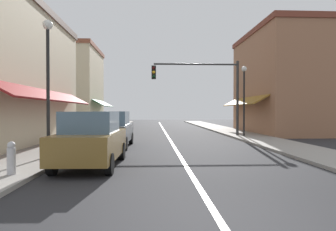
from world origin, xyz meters
name	(u,v)px	position (x,y,z in m)	size (l,w,h in m)	color
ground_plane	(167,135)	(0.00, 18.00, 0.00)	(80.00, 80.00, 0.00)	#28282B
sidewalk_left	(91,135)	(-5.50, 18.00, 0.06)	(2.60, 56.00, 0.12)	gray
sidewalk_right	(241,134)	(5.50, 18.00, 0.06)	(2.60, 56.00, 0.12)	gray
lane_center_stripe	(167,135)	(0.00, 18.00, 0.00)	(0.14, 52.00, 0.01)	silver
storefront_right_block	(277,82)	(9.02, 20.00, 4.11)	(5.75, 10.20, 8.21)	#9E6B4C
storefront_far_left	(77,88)	(-8.89, 28.00, 4.20)	(5.49, 8.20, 8.39)	beige
parked_car_nearest_left	(92,139)	(-3.04, 5.77, 0.88)	(1.88, 4.15, 1.77)	brown
parked_car_second_left	(112,129)	(-3.07, 11.03, 0.88)	(1.88, 4.15, 1.77)	#4C5156
traffic_signal_mast_arm	(206,84)	(2.59, 16.53, 3.66)	(6.03, 0.50, 5.24)	#333333
street_lamp_left_near	(48,67)	(-4.89, 7.20, 3.41)	(0.36, 0.36, 5.11)	black
street_lamp_right_mid	(244,90)	(4.99, 15.73, 3.21)	(0.36, 0.36, 4.76)	black
fire_hydrant	(11,158)	(-4.80, 4.07, 0.55)	(0.22, 0.22, 0.87)	#B2B2B7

